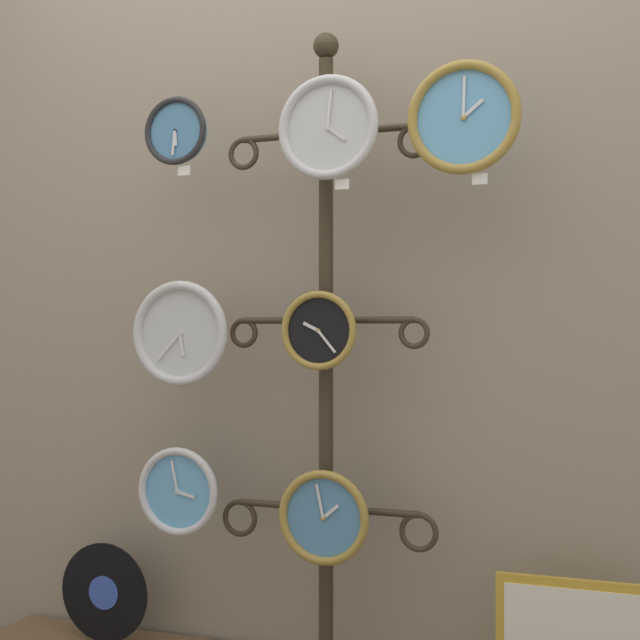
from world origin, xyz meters
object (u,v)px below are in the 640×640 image
display_stand (326,484)px  clock_top_center (329,128)px  clock_bottom_center (324,517)px  clock_top_right (464,118)px  clock_middle_left (181,333)px  vinyl_record (104,592)px  clock_middle_center (319,331)px  clock_top_left (176,131)px  clock_bottom_left (179,491)px

display_stand → clock_top_center: display_stand is taller
clock_top_center → clock_bottom_center: (-0.01, 0.01, -1.06)m
clock_top_right → clock_middle_left: clock_top_right is taller
vinyl_record → clock_top_center: bearing=-6.6°
clock_middle_center → clock_bottom_center: bearing=-46.6°
clock_top_right → vinyl_record: (-1.13, 0.08, -1.36)m
clock_top_left → vinyl_record: size_ratio=0.66×
clock_top_left → clock_middle_left: clock_top_left is taller
clock_top_center → clock_bottom_left: clock_top_center is taller
clock_bottom_left → clock_bottom_center: 0.46m
clock_middle_center → clock_bottom_left: (-0.43, -0.01, -0.47)m
clock_middle_left → clock_bottom_center: 0.67m
clock_top_right → clock_top_left: bearing=178.6°
display_stand → clock_top_right: display_stand is taller
clock_top_right → clock_middle_left: bearing=178.9°
clock_middle_center → clock_bottom_left: clock_middle_center is taller
display_stand → clock_top_right: bearing=-13.2°
clock_top_center → clock_middle_center: 0.55m
clock_bottom_left → vinyl_record: clock_bottom_left is taller
clock_bottom_center → clock_top_center: bearing=-21.3°
display_stand → clock_bottom_center: bearing=-73.3°
display_stand → clock_top_center: (0.05, -0.11, 0.99)m
clock_top_center → clock_bottom_center: 1.06m
display_stand → clock_bottom_left: (-0.42, -0.09, -0.03)m
clock_middle_left → clock_bottom_left: (-0.00, -0.00, -0.46)m
clock_bottom_left → clock_top_center: bearing=-2.7°
clock_top_right → clock_bottom_center: size_ratio=1.15×
clock_top_center → clock_middle_center: bearing=141.6°
display_stand → vinyl_record: 0.81m
display_stand → clock_top_center: bearing=-67.1°
display_stand → clock_bottom_left: bearing=-168.6°
display_stand → vinyl_record: (-0.72, -0.02, -0.37)m
clock_top_right → clock_bottom_left: 1.32m
clock_middle_left → clock_bottom_left: size_ratio=1.19×
clock_bottom_left → clock_bottom_center: size_ratio=1.00×
clock_bottom_left → clock_bottom_center: clock_bottom_left is taller
clock_top_left → clock_middle_center: bearing=-0.3°
clock_top_left → clock_middle_left: bearing=-14.9°
clock_middle_center → vinyl_record: size_ratio=0.72×
clock_top_center → clock_middle_left: 0.73m
clock_bottom_left → vinyl_record: bearing=167.4°
clock_top_right → clock_bottom_left: (-0.84, 0.01, -1.02)m
vinyl_record → clock_top_left: bearing=-11.4°
display_stand → clock_bottom_left: display_stand is taller
clock_top_center → clock_bottom_left: 1.12m
clock_bottom_left → display_stand: bearing=11.4°
clock_top_right → clock_middle_center: clock_top_right is taller
clock_middle_left → clock_middle_center: size_ratio=1.40×
clock_bottom_center → clock_middle_left: bearing=177.3°
clock_top_left → clock_top_center: 0.49m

